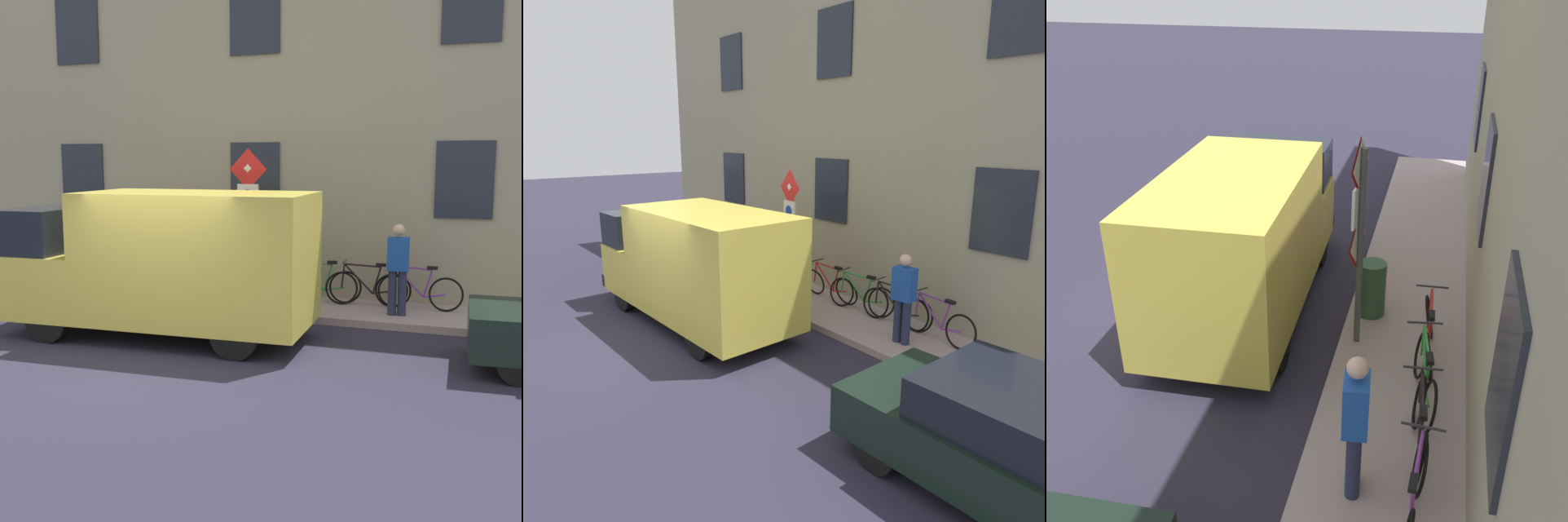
% 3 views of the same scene
% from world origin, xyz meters
% --- Properties ---
extents(ground_plane, '(80.00, 80.00, 0.00)m').
position_xyz_m(ground_plane, '(0.00, 0.00, 0.00)').
color(ground_plane, '#2A2739').
extents(sidewalk_slab, '(1.85, 17.69, 0.14)m').
position_xyz_m(sidewalk_slab, '(3.69, 0.00, 0.07)').
color(sidewalk_slab, '#A99491').
rests_on(sidewalk_slab, ground_plane).
extents(building_facade, '(0.75, 15.69, 8.26)m').
position_xyz_m(building_facade, '(4.96, 0.00, 4.13)').
color(building_facade, tan).
rests_on(building_facade, ground_plane).
extents(sign_post_stacked, '(0.18, 0.56, 2.98)m').
position_xyz_m(sign_post_stacked, '(2.97, -0.44, 2.05)').
color(sign_post_stacked, '#474C47').
rests_on(sign_post_stacked, sidewalk_slab).
extents(delivery_van, '(2.18, 5.39, 2.50)m').
position_xyz_m(delivery_van, '(1.07, 0.37, 1.33)').
color(delivery_van, '#E2CC49').
rests_on(delivery_van, ground_plane).
extents(parked_hatchback, '(1.90, 4.06, 1.38)m').
position_xyz_m(parked_hatchback, '(1.22, -6.66, 0.73)').
color(parked_hatchback, black).
rests_on(parked_hatchback, ground_plane).
extents(bicycle_purple, '(0.46, 1.71, 0.89)m').
position_xyz_m(bicycle_purple, '(4.06, -3.56, 0.51)').
color(bicycle_purple, black).
rests_on(bicycle_purple, sidewalk_slab).
extents(bicycle_black, '(0.46, 1.72, 0.89)m').
position_xyz_m(bicycle_black, '(4.06, -2.57, 0.51)').
color(bicycle_black, black).
rests_on(bicycle_black, sidewalk_slab).
extents(bicycle_green, '(0.50, 1.72, 0.89)m').
position_xyz_m(bicycle_green, '(4.06, -1.58, 0.51)').
color(bicycle_green, black).
rests_on(bicycle_green, sidewalk_slab).
extents(bicycle_red, '(0.46, 1.72, 0.89)m').
position_xyz_m(bicycle_red, '(4.06, -0.59, 0.51)').
color(bicycle_red, black).
rests_on(bicycle_red, sidewalk_slab).
extents(pedestrian, '(0.30, 0.43, 1.72)m').
position_xyz_m(pedestrian, '(3.41, -3.24, 1.07)').
color(pedestrian, '#262B47').
rests_on(pedestrian, sidewalk_slab).
extents(litter_bin, '(0.44, 0.44, 0.90)m').
position_xyz_m(litter_bin, '(3.11, 0.37, 0.59)').
color(litter_bin, '#2D5133').
rests_on(litter_bin, sidewalk_slab).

